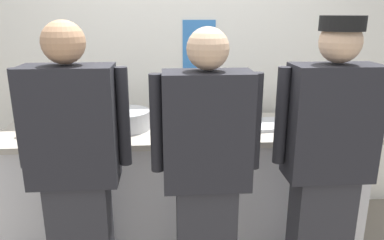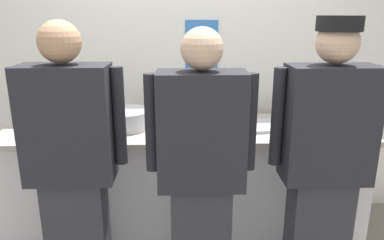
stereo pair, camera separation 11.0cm
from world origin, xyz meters
name	(u,v)px [view 1 (the left image)]	position (x,y,z in m)	size (l,w,h in m)	color
wall_back	(181,64)	(0.00, 0.89, 1.32)	(4.21, 0.11, 2.65)	silver
prep_counter	(185,183)	(0.00, 0.39, 0.46)	(2.68, 0.74, 0.92)	silver
chef_near_left	(76,168)	(-0.65, -0.29, 0.91)	(0.62, 0.24, 1.71)	#2D2D33
chef_center	(206,172)	(0.08, -0.36, 0.89)	(0.61, 0.24, 1.68)	#2D2D33
chef_far_right	(327,160)	(0.78, -0.33, 0.93)	(0.62, 0.24, 1.73)	#2D2D33
plate_stack_front	(290,116)	(0.85, 0.52, 0.95)	(0.22, 0.22, 0.06)	white
plate_stack_rear	(223,123)	(0.29, 0.40, 0.94)	(0.20, 0.20, 0.05)	white
mixing_bowl_steel	(125,120)	(-0.44, 0.39, 0.98)	(0.37, 0.37, 0.14)	#B7BABF
sheet_tray	(275,124)	(0.69, 0.38, 0.93)	(0.47, 0.31, 0.02)	#B7BABF
squeeze_bottle_primary	(319,109)	(1.09, 0.54, 1.00)	(0.06, 0.06, 0.18)	orange
squeeze_bottle_secondary	(23,123)	(-1.12, 0.28, 1.01)	(0.05, 0.05, 0.20)	orange
ramekin_orange_sauce	(202,118)	(0.15, 0.54, 0.94)	(0.11, 0.11, 0.04)	white
ramekin_yellow_sauce	(76,130)	(-0.78, 0.31, 0.94)	(0.11, 0.11, 0.04)	white
deli_cup	(229,115)	(0.36, 0.55, 0.96)	(0.09, 0.09, 0.09)	white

